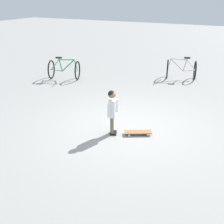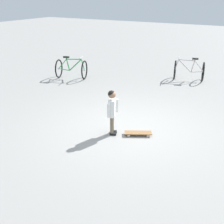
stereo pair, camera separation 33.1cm
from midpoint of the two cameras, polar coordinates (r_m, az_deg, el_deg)
The scene contains 5 objects.
ground_plane at distance 6.84m, azimuth 1.92°, elevation -3.10°, with size 50.00×50.00×0.00m, color gray.
child_person at distance 6.25m, azimuth -1.50°, elevation 0.88°, with size 0.24×0.41×1.06m.
skateboard at distance 6.47m, azimuth 3.90°, elevation -4.17°, with size 0.64×0.47×0.07m.
bicycle_near at distance 10.79m, azimuth -10.63°, elevation 8.59°, with size 1.24×1.02×0.85m.
bicycle_far at distance 10.93m, azimuth 13.13°, elevation 8.57°, with size 1.22×0.97×0.85m.
Camera 1 is at (-2.43, 5.65, 3.03)m, focal length 44.66 mm.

